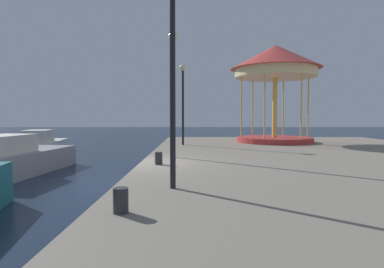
# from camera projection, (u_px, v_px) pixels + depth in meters

# --- Properties ---
(ground_plane) EXTENTS (120.00, 120.00, 0.00)m
(ground_plane) POSITION_uv_depth(u_px,v_px,m) (142.00, 186.00, 10.73)
(ground_plane) COLOR #162338
(quay_dock) EXTENTS (14.26, 26.03, 0.80)m
(quay_dock) POSITION_uv_depth(u_px,v_px,m) (356.00, 174.00, 10.68)
(quay_dock) COLOR gray
(quay_dock) RESTS_ON ground
(motorboat_white) EXTENTS (2.60, 4.78, 1.52)m
(motorboat_white) POSITION_uv_depth(u_px,v_px,m) (44.00, 145.00, 19.88)
(motorboat_white) COLOR white
(motorboat_white) RESTS_ON ground
(motorboat_grey) EXTENTS (2.61, 5.76, 1.62)m
(motorboat_grey) POSITION_uv_depth(u_px,v_px,m) (19.00, 159.00, 12.84)
(motorboat_grey) COLOR gray
(motorboat_grey) RESTS_ON ground
(carousel) EXTENTS (5.25, 5.25, 5.69)m
(carousel) POSITION_uv_depth(u_px,v_px,m) (277.00, 70.00, 18.77)
(carousel) COLOR #B23333
(carousel) RESTS_ON quay_dock
(lamp_post_near_edge) EXTENTS (0.36, 0.36, 4.34)m
(lamp_post_near_edge) POSITION_uv_depth(u_px,v_px,m) (174.00, 47.00, 6.62)
(lamp_post_near_edge) COLOR black
(lamp_post_near_edge) RESTS_ON quay_dock
(lamp_post_mid_promenade) EXTENTS (0.36, 0.36, 4.62)m
(lamp_post_mid_promenade) POSITION_uv_depth(u_px,v_px,m) (174.00, 73.00, 11.81)
(lamp_post_mid_promenade) COLOR black
(lamp_post_mid_promenade) RESTS_ON quay_dock
(lamp_post_far_end) EXTENTS (0.36, 0.36, 4.29)m
(lamp_post_far_end) POSITION_uv_depth(u_px,v_px,m) (184.00, 90.00, 17.02)
(lamp_post_far_end) COLOR black
(lamp_post_far_end) RESTS_ON quay_dock
(bollard_center) EXTENTS (0.24, 0.24, 0.40)m
(bollard_center) POSITION_uv_depth(u_px,v_px,m) (122.00, 200.00, 5.03)
(bollard_center) COLOR #2D2D33
(bollard_center) RESTS_ON quay_dock
(bollard_north) EXTENTS (0.24, 0.24, 0.40)m
(bollard_north) POSITION_uv_depth(u_px,v_px,m) (160.00, 158.00, 10.14)
(bollard_north) COLOR #2D2D33
(bollard_north) RESTS_ON quay_dock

